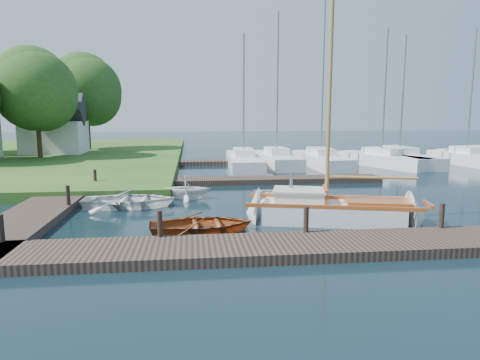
{
  "coord_description": "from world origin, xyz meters",
  "views": [
    {
      "loc": [
        -2.04,
        -17.64,
        3.96
      ],
      "look_at": [
        0.0,
        0.0,
        1.2
      ],
      "focal_mm": 32.0,
      "sensor_mm": 36.0,
      "label": 1
    }
  ],
  "objects": [
    {
      "name": "marina_boat_3",
      "position": [
        7.77,
        13.77,
        0.58
      ],
      "size": [
        2.44,
        8.51,
        12.64
      ],
      "rotation": [
        0.0,
        0.0,
        1.6
      ],
      "color": "white",
      "rests_on": "ground"
    },
    {
      "name": "tender_c",
      "position": [
        2.42,
        1.46,
        0.35
      ],
      "size": [
        3.94,
        3.32,
        0.7
      ],
      "primitive_type": "imported",
      "rotation": [
        0.0,
        0.0,
        1.26
      ],
      "color": "white",
      "rests_on": "ground"
    },
    {
      "name": "sailboat",
      "position": [
        3.26,
        -2.72,
        0.34
      ],
      "size": [
        7.41,
        3.66,
        9.83
      ],
      "rotation": [
        0.0,
        0.0,
        -0.25
      ],
      "color": "white",
      "rests_on": "ground"
    },
    {
      "name": "mooring_post_4",
      "position": [
        -7.0,
        0.0,
        0.7
      ],
      "size": [
        0.16,
        0.16,
        0.8
      ],
      "primitive_type": "cylinder",
      "color": "black",
      "rests_on": "left_dock"
    },
    {
      "name": "tender_b",
      "position": [
        -2.23,
        2.29,
        0.6
      ],
      "size": [
        2.59,
        2.34,
        1.19
      ],
      "primitive_type": "imported",
      "rotation": [
        0.0,
        0.0,
        1.38
      ],
      "color": "white",
      "rests_on": "ground"
    },
    {
      "name": "marina_boat_5",
      "position": [
        14.4,
        14.45,
        0.56
      ],
      "size": [
        2.46,
        9.67,
        9.94
      ],
      "rotation": [
        0.0,
        0.0,
        1.6
      ],
      "color": "white",
      "rests_on": "ground"
    },
    {
      "name": "marina_boat_4",
      "position": [
        12.41,
        13.34,
        0.56
      ],
      "size": [
        5.24,
        8.32,
        10.15
      ],
      "rotation": [
        0.0,
        0.0,
        1.98
      ],
      "color": "white",
      "rests_on": "ground"
    },
    {
      "name": "pontoon",
      "position": [
        10.0,
        16.0,
        0.15
      ],
      "size": [
        30.0,
        1.6,
        0.3
      ],
      "primitive_type": "cube",
      "color": "black",
      "rests_on": "ground"
    },
    {
      "name": "near_dock",
      "position": [
        0.0,
        -6.0,
        0.15
      ],
      "size": [
        18.0,
        2.2,
        0.3
      ],
      "primitive_type": "cube",
      "color": "black",
      "rests_on": "ground"
    },
    {
      "name": "mooring_post_1",
      "position": [
        -3.0,
        -5.0,
        0.7
      ],
      "size": [
        0.16,
        0.16,
        0.8
      ],
      "primitive_type": "cylinder",
      "color": "black",
      "rests_on": "near_dock"
    },
    {
      "name": "tender_a",
      "position": [
        -4.7,
        0.67,
        0.4
      ],
      "size": [
        3.98,
        2.9,
        0.81
      ],
      "primitive_type": "imported",
      "rotation": [
        0.0,
        0.0,
        1.54
      ],
      "color": "white",
      "rests_on": "ground"
    },
    {
      "name": "marina_boat_1",
      "position": [
        1.86,
        13.74,
        0.56
      ],
      "size": [
        2.6,
        9.57,
        9.64
      ],
      "rotation": [
        0.0,
        0.0,
        1.53
      ],
      "color": "white",
      "rests_on": "ground"
    },
    {
      "name": "house_c",
      "position": [
        -14.0,
        22.0,
        2.58
      ],
      "size": [
        5.25,
        4.0,
        5.28
      ],
      "color": "silver",
      "rests_on": "shore"
    },
    {
      "name": "marina_boat_2",
      "position": [
        4.48,
        14.37,
        0.57
      ],
      "size": [
        2.52,
        8.12,
        11.34
      ],
      "rotation": [
        0.0,
        0.0,
        1.61
      ],
      "color": "white",
      "rests_on": "ground"
    },
    {
      "name": "ground",
      "position": [
        0.0,
        0.0,
        0.0
      ],
      "size": [
        160.0,
        160.0,
        0.0
      ],
      "primitive_type": "plane",
      "color": "black",
      "rests_on": "ground"
    },
    {
      "name": "mooring_post_0",
      "position": [
        -7.5,
        -5.0,
        0.7
      ],
      "size": [
        0.16,
        0.16,
        0.8
      ],
      "primitive_type": "cylinder",
      "color": "black",
      "rests_on": "near_dock"
    },
    {
      "name": "tree_7",
      "position": [
        -12.0,
        26.05,
        6.2
      ],
      "size": [
        6.83,
        6.83,
        9.38
      ],
      "color": "#332114",
      "rests_on": "shore"
    },
    {
      "name": "mooring_post_3",
      "position": [
        6.0,
        -5.0,
        0.7
      ],
      "size": [
        0.16,
        0.16,
        0.8
      ],
      "primitive_type": "cylinder",
      "color": "black",
      "rests_on": "near_dock"
    },
    {
      "name": "far_dock",
      "position": [
        2.0,
        6.5,
        0.15
      ],
      "size": [
        14.0,
        1.6,
        0.3
      ],
      "primitive_type": "cube",
      "color": "black",
      "rests_on": "ground"
    },
    {
      "name": "mooring_post_5",
      "position": [
        -7.0,
        5.0,
        0.7
      ],
      "size": [
        0.16,
        0.16,
        0.8
      ],
      "primitive_type": "cylinder",
      "color": "black",
      "rests_on": "left_dock"
    },
    {
      "name": "tree_3",
      "position": [
        -14.0,
        18.05,
        5.81
      ],
      "size": [
        6.41,
        6.38,
        8.74
      ],
      "color": "#332114",
      "rests_on": "shore"
    },
    {
      "name": "marina_boat_6",
      "position": [
        19.54,
        13.63,
        0.57
      ],
      "size": [
        2.92,
        7.0,
        10.4
      ],
      "rotation": [
        0.0,
        0.0,
        1.68
      ],
      "color": "white",
      "rests_on": "ground"
    },
    {
      "name": "mooring_post_2",
      "position": [
        1.5,
        -5.0,
        0.7
      ],
      "size": [
        0.16,
        0.16,
        0.8
      ],
      "primitive_type": "cylinder",
      "color": "black",
      "rests_on": "near_dock"
    },
    {
      "name": "left_dock",
      "position": [
        -8.0,
        2.0,
        0.15
      ],
      "size": [
        2.2,
        18.0,
        0.3
      ],
      "primitive_type": "cube",
      "color": "black",
      "rests_on": "ground"
    },
    {
      "name": "dinghy",
      "position": [
        -1.7,
        -3.54,
        0.36
      ],
      "size": [
        3.63,
        2.7,
        0.72
      ],
      "primitive_type": "imported",
      "rotation": [
        0.0,
        0.0,
        1.63
      ],
      "color": "#93441C",
      "rests_on": "ground"
    }
  ]
}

